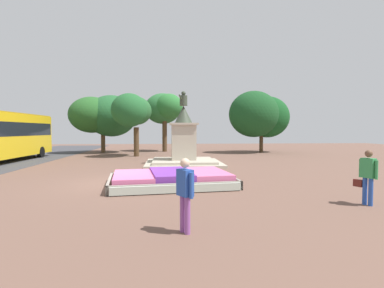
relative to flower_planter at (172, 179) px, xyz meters
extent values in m
plane|color=brown|center=(-2.17, 0.66, -0.25)|extent=(73.10, 73.10, 0.00)
cube|color=#38281C|center=(-0.03, 0.05, -0.10)|extent=(5.12, 3.75, 0.31)
cube|color=gray|center=(0.17, -1.58, -0.08)|extent=(4.92, 0.73, 0.35)
cube|color=gray|center=(-0.24, 1.67, -0.08)|extent=(4.92, 0.73, 0.35)
cube|color=gray|center=(-2.44, -0.26, -0.08)|extent=(0.53, 3.36, 0.35)
cube|color=gray|center=(2.37, 0.36, -0.08)|extent=(0.53, 3.36, 0.35)
cube|color=#D86699|center=(-1.54, -0.14, 0.15)|extent=(1.88, 3.14, 0.19)
cube|color=#72339E|center=(-0.03, 0.05, 0.19)|extent=(1.88, 3.14, 0.26)
cube|color=#D86699|center=(1.47, 0.24, 0.17)|extent=(1.88, 3.14, 0.23)
cube|color=#B2BCAD|center=(0.18, -1.63, -0.08)|extent=(4.69, 0.79, 0.28)
cube|color=#B1A793|center=(0.91, 7.48, -0.18)|extent=(4.92, 4.92, 0.15)
cube|color=#B2A894|center=(0.91, 7.48, -0.02)|extent=(4.02, 4.02, 0.15)
cube|color=#B2A893|center=(0.91, 7.48, 1.20)|extent=(1.56, 1.56, 2.29)
cube|color=#B2A893|center=(0.91, 7.48, 2.40)|extent=(1.84, 1.84, 0.12)
cone|color=#384233|center=(0.91, 7.48, 3.03)|extent=(1.17, 1.17, 1.14)
cylinder|color=#384233|center=(0.91, 7.48, 3.93)|extent=(0.50, 0.50, 0.66)
sphere|color=#384233|center=(0.91, 7.48, 4.40)|extent=(0.29, 0.29, 0.29)
cylinder|color=#384233|center=(0.74, 7.22, 4.06)|extent=(0.38, 0.53, 0.45)
cube|color=gold|center=(-11.71, 9.67, 1.61)|extent=(2.63, 11.41, 3.03)
cube|color=black|center=(-11.71, 9.67, 2.07)|extent=(2.65, 11.07, 0.97)
cube|color=#B79214|center=(-11.71, 9.67, 3.18)|extent=(2.58, 11.18, 0.10)
cylinder|color=black|center=(-12.73, 13.38, 0.20)|extent=(0.30, 0.91, 0.90)
cylinder|color=black|center=(-10.53, 13.33, 0.20)|extent=(0.30, 0.91, 0.90)
cylinder|color=#264CA5|center=(5.82, -3.87, 0.16)|extent=(0.13, 0.13, 0.83)
cylinder|color=#264CA5|center=(5.75, -3.71, 0.16)|extent=(0.13, 0.13, 0.83)
cube|color=#338C4C|center=(5.79, -3.79, 0.87)|extent=(0.35, 0.44, 0.59)
cylinder|color=#338C4C|center=(5.88, -4.01, 0.84)|extent=(0.09, 0.09, 0.56)
cylinder|color=#338C4C|center=(5.70, -3.57, 0.84)|extent=(0.09, 0.09, 0.56)
sphere|color=brown|center=(5.79, -3.79, 1.30)|extent=(0.21, 0.21, 0.21)
cube|color=#591E19|center=(5.68, -3.51, 0.37)|extent=(0.22, 0.30, 0.22)
cylinder|color=#8C4C99|center=(0.24, -5.82, 0.16)|extent=(0.13, 0.13, 0.82)
cylinder|color=#8C4C99|center=(0.15, -5.66, 0.16)|extent=(0.13, 0.13, 0.82)
cube|color=#264CA5|center=(0.20, -5.74, 0.86)|extent=(0.38, 0.44, 0.58)
cylinder|color=#264CA5|center=(0.32, -5.95, 0.83)|extent=(0.09, 0.09, 0.55)
cylinder|color=#264CA5|center=(0.08, -5.53, 0.83)|extent=(0.09, 0.09, 0.55)
sphere|color=beige|center=(0.20, -5.74, 1.28)|extent=(0.21, 0.21, 0.21)
cylinder|color=#4C3823|center=(-0.42, 19.39, 1.41)|extent=(0.49, 0.49, 3.32)
ellipsoid|color=#2A6E31|center=(0.03, 19.21, 4.46)|extent=(2.88, 2.81, 2.67)
ellipsoid|color=#2A6733|center=(-0.62, 20.07, 4.30)|extent=(3.82, 3.42, 3.25)
cylinder|color=#4C3823|center=(9.35, 17.41, 0.87)|extent=(0.38, 0.38, 2.26)
ellipsoid|color=#164C1F|center=(10.07, 17.73, 3.34)|extent=(4.49, 3.93, 4.19)
ellipsoid|color=#194921|center=(8.38, 16.83, 3.58)|extent=(4.92, 4.48, 4.56)
cylinder|color=#4C3823|center=(-2.80, 13.81, 0.99)|extent=(0.45, 0.45, 2.50)
ellipsoid|color=#24592A|center=(-3.00, 14.28, 3.52)|extent=(2.62, 2.62, 2.13)
ellipsoid|color=#225C2C|center=(-3.30, 13.14, 3.66)|extent=(3.00, 3.01, 2.80)
ellipsoid|color=#255B2C|center=(-2.81, 14.46, 3.69)|extent=(2.57, 2.79, 2.44)
cylinder|color=brown|center=(-6.61, 18.65, 0.84)|extent=(0.42, 0.42, 2.19)
ellipsoid|color=#22582C|center=(-5.69, 18.35, 3.41)|extent=(4.92, 5.36, 4.11)
ellipsoid|color=#265A25|center=(-7.48, 17.82, 3.49)|extent=(4.39, 4.51, 3.51)
camera|label=1|loc=(-0.20, -12.18, 1.99)|focal=28.00mm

